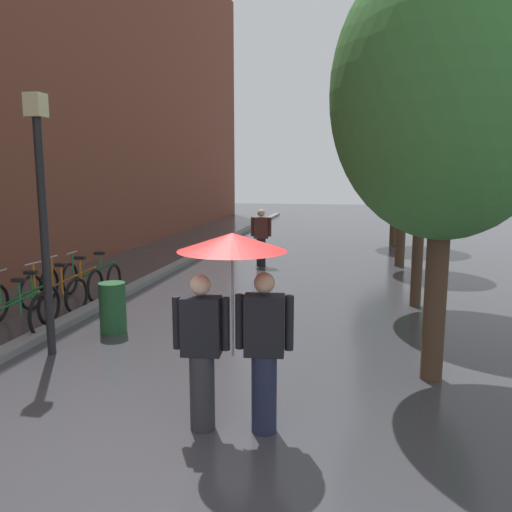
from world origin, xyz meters
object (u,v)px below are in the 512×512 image
at_px(parked_bicycle_2, 54,293).
at_px(street_lamp_post, 42,204).
at_px(street_tree_2, 405,135).
at_px(parked_bicycle_4, 92,278).
at_px(litter_bin, 113,308).
at_px(parked_bicycle_3, 72,284).
at_px(pedestrian_walking_midground, 261,237).
at_px(street_tree_0, 447,93).
at_px(street_tree_3, 397,152).
at_px(parked_bicycle_1, 22,303).
at_px(street_tree_1, 426,92).
at_px(couple_under_umbrella, 233,302).
at_px(parked_bicycle_0, 9,313).

distance_m(parked_bicycle_2, street_lamp_post, 3.08).
xyz_separation_m(street_tree_2, parked_bicycle_4, (-6.90, -4.95, -3.32)).
distance_m(parked_bicycle_2, litter_bin, 1.97).
distance_m(parked_bicycle_3, pedestrian_walking_midground, 5.76).
bearing_deg(parked_bicycle_2, street_lamp_post, -58.55).
bearing_deg(street_tree_0, street_tree_3, 88.46).
bearing_deg(street_tree_2, street_lamp_post, -123.58).
bearing_deg(parked_bicycle_1, street_tree_1, 20.65).
bearing_deg(street_lamp_post, street_tree_3, 65.78).
bearing_deg(street_lamp_post, street_tree_0, 1.02).
xyz_separation_m(street_tree_0, parked_bicycle_4, (-6.66, 3.43, -3.21)).
xyz_separation_m(street_tree_2, street_tree_3, (0.10, 4.25, -0.31)).
distance_m(parked_bicycle_1, parked_bicycle_3, 1.60).
bearing_deg(street_tree_2, parked_bicycle_2, -137.33).
bearing_deg(couple_under_umbrella, pedestrian_walking_midground, 98.82).
bearing_deg(parked_bicycle_0, street_tree_3, 60.19).
relative_size(street_tree_3, parked_bicycle_0, 4.28).
distance_m(parked_bicycle_0, parked_bicycle_4, 2.86).
height_order(parked_bicycle_1, litter_bin, parked_bicycle_1).
height_order(parked_bicycle_2, pedestrian_walking_midground, pedestrian_walking_midground).
bearing_deg(parked_bicycle_4, street_tree_2, 35.67).
bearing_deg(parked_bicycle_1, street_lamp_post, -43.07).
height_order(parked_bicycle_1, street_lamp_post, street_lamp_post).
bearing_deg(litter_bin, pedestrian_walking_midground, 78.95).
height_order(parked_bicycle_0, parked_bicycle_4, same).
height_order(street_tree_1, parked_bicycle_0, street_tree_1).
height_order(parked_bicycle_4, litter_bin, parked_bicycle_4).
distance_m(street_tree_3, pedestrian_walking_midground, 6.89).
relative_size(street_tree_1, street_tree_2, 1.20).
bearing_deg(street_lamp_post, litter_bin, 69.52).
relative_size(parked_bicycle_3, parked_bicycle_4, 0.99).
xyz_separation_m(street_tree_0, street_lamp_post, (-5.39, -0.10, -1.37)).
distance_m(street_tree_1, litter_bin, 6.96).
xyz_separation_m(street_tree_2, parked_bicycle_2, (-6.92, -6.38, -3.32)).
bearing_deg(street_tree_3, street_tree_2, -91.30).
xyz_separation_m(parked_bicycle_4, pedestrian_walking_midground, (2.99, 4.22, 0.46)).
relative_size(street_tree_2, parked_bicycle_1, 4.58).
relative_size(street_tree_2, street_tree_3, 1.01).
distance_m(street_tree_2, litter_bin, 9.58).
relative_size(parked_bicycle_2, parked_bicycle_3, 1.03).
bearing_deg(couple_under_umbrella, street_lamp_post, 152.00).
bearing_deg(parked_bicycle_4, couple_under_umbrella, -49.54).
bearing_deg(parked_bicycle_3, street_tree_2, 38.57).
bearing_deg(street_tree_3, pedestrian_walking_midground, -128.81).
bearing_deg(parked_bicycle_3, pedestrian_walking_midground, 57.52).
xyz_separation_m(couple_under_umbrella, litter_bin, (-2.76, 2.82, -0.94)).
xyz_separation_m(parked_bicycle_0, parked_bicycle_4, (-0.09, 2.86, 0.00)).
height_order(parked_bicycle_0, pedestrian_walking_midground, pedestrian_walking_midground).
height_order(street_tree_3, pedestrian_walking_midground, street_tree_3).
xyz_separation_m(parked_bicycle_4, street_lamp_post, (1.27, -3.53, 1.84)).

